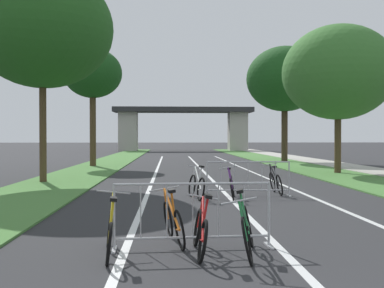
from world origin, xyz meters
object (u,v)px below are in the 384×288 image
Objects in this scene: bicycle_purple_2 at (232,186)px; bicycle_green_4 at (247,230)px; tree_right_pine_near at (338,73)px; bicycle_white_5 at (197,186)px; tree_left_oak_near at (42,28)px; tree_right_oak_mid at (285,79)px; crowd_barrier_second at (248,179)px; crowd_barrier_nearest at (193,216)px; bicycle_black_3 at (276,182)px; tree_left_cypress_far at (93,74)px; bicycle_yellow_6 at (110,233)px; bicycle_red_0 at (200,231)px; bicycle_orange_1 at (173,221)px.

bicycle_purple_2 reaches higher than bicycle_green_4.
tree_right_pine_near reaches higher than bicycle_white_5.
tree_right_oak_mid is (13.15, 14.43, -0.03)m from tree_left_oak_near.
crowd_barrier_nearest is at bearing -107.37° from crowd_barrier_second.
bicycle_purple_2 is 1.78m from bicycle_black_3.
bicycle_green_4 reaches higher than bicycle_black_3.
tree_left_cypress_far is at bearing -57.53° from bicycle_purple_2.
crowd_barrier_second is (-5.89, -18.76, -5.41)m from tree_right_oak_mid.
tree_right_pine_near reaches higher than bicycle_yellow_6.
bicycle_green_4 is (5.77, -20.90, -5.18)m from tree_left_cypress_far.
tree_right_oak_mid is at bearing 47.67° from tree_left_oak_near.
bicycle_purple_2 is (-6.35, -8.63, -4.53)m from tree_right_pine_near.
bicycle_green_4 and bicycle_white_5 have the same top height.
tree_left_oak_near is 13.49m from bicycle_red_0.
crowd_barrier_nearest is 0.94m from bicycle_green_4.
bicycle_green_4 is 1.06× the size of bicycle_white_5.
bicycle_orange_1 is 0.99× the size of bicycle_yellow_6.
tree_right_pine_near is at bearing 37.92° from bicycle_white_5.
bicycle_red_0 is (5.09, -20.76, -5.22)m from tree_left_cypress_far.
crowd_barrier_second is at bearing 72.63° from crowd_barrier_nearest.
bicycle_red_0 is 0.99× the size of bicycle_orange_1.
bicycle_red_0 is 0.82m from bicycle_orange_1.
bicycle_green_4 is 1.05× the size of bicycle_yellow_6.
bicycle_green_4 is (6.05, -11.16, -5.58)m from tree_left_oak_near.
bicycle_yellow_6 is (-9.03, -14.85, -4.54)m from tree_right_pine_near.
bicycle_black_3 is (1.50, 0.96, -0.00)m from bicycle_purple_2.
tree_right_pine_near is at bearing -117.65° from bicycle_purple_2.
bicycle_red_0 is 0.70m from bicycle_green_4.
bicycle_purple_2 is (1.32, 6.19, 0.02)m from bicycle_red_0.
tree_right_oak_mid is 20.40m from crowd_barrier_second.
tree_left_oak_near is 5.05× the size of bicycle_yellow_6.
bicycle_orange_1 is 7.21m from bicycle_black_3.
bicycle_yellow_6 is at bearing -115.70° from crowd_barrier_second.
tree_right_pine_near reaches higher than bicycle_green_4.
tree_left_oak_near is at bearing 115.40° from bicycle_red_0.
tree_right_pine_near is 0.87× the size of tree_right_oak_mid.
tree_right_oak_mid is at bearing -99.81° from bicycle_purple_2.
tree_left_cypress_far is 2.80× the size of crowd_barrier_second.
bicycle_red_0 is (-7.78, -25.46, -5.58)m from tree_right_oak_mid.
crowd_barrier_second is at bearing -63.63° from tree_left_cypress_far.
crowd_barrier_nearest is 1.57× the size of bicycle_orange_1.
bicycle_yellow_6 is (3.73, -20.79, -5.22)m from tree_left_cypress_far.
tree_right_pine_near is at bearing 58.34° from bicycle_black_3.
crowd_barrier_nearest is 1.56× the size of bicycle_white_5.
tree_left_oak_near is 5.10× the size of bicycle_orange_1.
tree_right_pine_near is 17.12m from bicycle_green_4.
tree_left_oak_near reaches higher than bicycle_purple_2.
bicycle_yellow_6 is at bearing -119.56° from bicycle_black_3.
tree_left_oak_near is 1.00× the size of tree_right_oak_mid.
tree_right_oak_mid is 5.10× the size of bicycle_orange_1.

